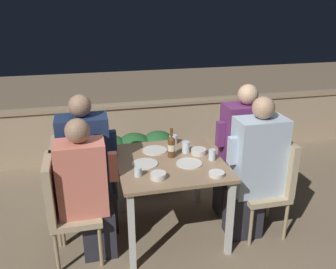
{
  "coord_description": "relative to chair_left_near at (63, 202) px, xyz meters",
  "views": [
    {
      "loc": [
        -0.67,
        -2.76,
        2.07
      ],
      "look_at": [
        0.0,
        0.07,
        0.95
      ],
      "focal_mm": 38.0,
      "sensor_mm": 36.0,
      "label": 1
    }
  ],
  "objects": [
    {
      "name": "planter_hedge",
      "position": [
        0.73,
        1.03,
        -0.16
      ],
      "size": [
        0.99,
        0.47,
        0.68
      ],
      "color": "brown",
      "rests_on": "ground_plane"
    },
    {
      "name": "parapet_wall",
      "position": [
        0.93,
        1.94,
        -0.15
      ],
      "size": [
        9.0,
        0.18,
        0.76
      ],
      "color": "tan",
      "rests_on": "ground_plane"
    },
    {
      "name": "ground_plane",
      "position": [
        0.93,
        0.17,
        -0.54
      ],
      "size": [
        16.0,
        16.0,
        0.0
      ],
      "primitive_type": "plane",
      "color": "#847056"
    },
    {
      "name": "plate_2",
      "position": [
        0.7,
        0.14,
        0.2
      ],
      "size": [
        0.23,
        0.23,
        0.01
      ],
      "color": "silver",
      "rests_on": "dining_table"
    },
    {
      "name": "chair_left_far",
      "position": [
        0.03,
        0.34,
        0.0
      ],
      "size": [
        0.41,
        0.4,
        0.92
      ],
      "color": "tan",
      "rests_on": "ground_plane"
    },
    {
      "name": "chair_right_far",
      "position": [
        1.87,
        0.33,
        0.0
      ],
      "size": [
        0.41,
        0.4,
        0.92
      ],
      "color": "tan",
      "rests_on": "ground_plane"
    },
    {
      "name": "plate_0",
      "position": [
        0.84,
        0.41,
        0.2
      ],
      "size": [
        0.23,
        0.23,
        0.01
      ],
      "color": "silver",
      "rests_on": "dining_table"
    },
    {
      "name": "person_navy_jumper",
      "position": [
        0.22,
        0.34,
        0.13
      ],
      "size": [
        0.5,
        0.26,
        1.33
      ],
      "color": "#282833",
      "rests_on": "ground_plane"
    },
    {
      "name": "beer_bottle",
      "position": [
        0.96,
        0.24,
        0.3
      ],
      "size": [
        0.07,
        0.07,
        0.27
      ],
      "color": "brown",
      "rests_on": "dining_table"
    },
    {
      "name": "bowl_0",
      "position": [
        1.23,
        -0.2,
        0.21
      ],
      "size": [
        0.13,
        0.13,
        0.03
      ],
      "color": "silver",
      "rests_on": "dining_table"
    },
    {
      "name": "person_blue_shirt",
      "position": [
        1.64,
        -0.03,
        0.12
      ],
      "size": [
        0.5,
        0.26,
        1.32
      ],
      "color": "#282833",
      "rests_on": "ground_plane"
    },
    {
      "name": "glass_cup_2",
      "position": [
        1.11,
        0.3,
        0.25
      ],
      "size": [
        0.07,
        0.07,
        0.11
      ],
      "color": "silver",
      "rests_on": "dining_table"
    },
    {
      "name": "dining_table",
      "position": [
        0.93,
        0.17,
        0.1
      ],
      "size": [
        0.93,
        0.96,
        0.73
      ],
      "color": "#937556",
      "rests_on": "ground_plane"
    },
    {
      "name": "person_coral_top",
      "position": [
        0.2,
        0.0,
        0.08
      ],
      "size": [
        0.48,
        0.26,
        1.23
      ],
      "color": "#282833",
      "rests_on": "ground_plane"
    },
    {
      "name": "bowl_1",
      "position": [
        0.76,
        -0.13,
        0.22
      ],
      "size": [
        0.13,
        0.13,
        0.05
      ],
      "color": "silver",
      "rests_on": "dining_table"
    },
    {
      "name": "fork_0",
      "position": [
        1.2,
        0.42,
        0.2
      ],
      "size": [
        0.15,
        0.12,
        0.01
      ],
      "color": "silver",
      "rests_on": "dining_table"
    },
    {
      "name": "glass_cup_3",
      "position": [
        1.05,
        0.55,
        0.23
      ],
      "size": [
        0.08,
        0.08,
        0.08
      ],
      "color": "silver",
      "rests_on": "dining_table"
    },
    {
      "name": "person_purple_stripe",
      "position": [
        1.67,
        0.33,
        0.13
      ],
      "size": [
        0.5,
        0.26,
        1.34
      ],
      "color": "#282833",
      "rests_on": "ground_plane"
    },
    {
      "name": "chair_right_near",
      "position": [
        1.84,
        -0.03,
        0.0
      ],
      "size": [
        0.41,
        0.4,
        0.92
      ],
      "color": "tan",
      "rests_on": "ground_plane"
    },
    {
      "name": "chair_left_near",
      "position": [
        0.0,
        0.0,
        0.0
      ],
      "size": [
        0.41,
        0.4,
        0.92
      ],
      "color": "tan",
      "rests_on": "ground_plane"
    },
    {
      "name": "glass_cup_0",
      "position": [
        0.61,
        -0.06,
        0.23
      ],
      "size": [
        0.06,
        0.06,
        0.08
      ],
      "color": "silver",
      "rests_on": "dining_table"
    },
    {
      "name": "plate_1",
      "position": [
        1.07,
        0.06,
        0.2
      ],
      "size": [
        0.23,
        0.23,
        0.01
      ],
      "color": "silver",
      "rests_on": "dining_table"
    },
    {
      "name": "potted_plant",
      "position": [
        2.21,
        0.77,
        -0.06
      ],
      "size": [
        0.39,
        0.39,
        0.78
      ],
      "color": "#B2A899",
      "rests_on": "ground_plane"
    },
    {
      "name": "bowl_2",
      "position": [
        1.22,
        0.25,
        0.22
      ],
      "size": [
        0.14,
        0.14,
        0.05
      ],
      "color": "beige",
      "rests_on": "dining_table"
    },
    {
      "name": "glass_cup_1",
      "position": [
        1.29,
        0.1,
        0.24
      ],
      "size": [
        0.06,
        0.06,
        0.1
      ],
      "color": "silver",
      "rests_on": "dining_table"
    }
  ]
}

